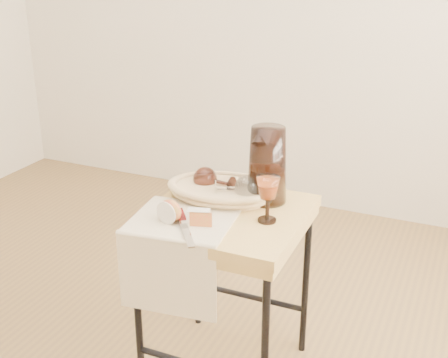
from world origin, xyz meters
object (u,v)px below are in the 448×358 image
at_px(tea_towel, 183,220).
at_px(apple_half, 171,211).
at_px(bread_basket, 223,192).
at_px(pitcher, 267,165).
at_px(goblet_lying_b, 234,188).
at_px(wine_goblet, 268,199).
at_px(side_table, 226,295).
at_px(table_knife, 184,225).
at_px(goblet_lying_a, 216,181).

height_order(tea_towel, apple_half, apple_half).
bearing_deg(bread_basket, pitcher, 9.17).
relative_size(tea_towel, goblet_lying_b, 2.23).
height_order(goblet_lying_b, wine_goblet, wine_goblet).
bearing_deg(side_table, apple_half, -129.59).
distance_m(side_table, wine_goblet, 0.42).
relative_size(bread_basket, goblet_lying_b, 2.39).
bearing_deg(table_knife, goblet_lying_a, 147.58).
height_order(side_table, tea_towel, tea_towel).
bearing_deg(apple_half, side_table, 60.82).
xyz_separation_m(goblet_lying_b, apple_half, (-0.12, -0.21, -0.01)).
height_order(bread_basket, pitcher, pitcher).
relative_size(pitcher, table_knife, 1.23).
xyz_separation_m(bread_basket, goblet_lying_b, (0.05, -0.02, 0.03)).
xyz_separation_m(tea_towel, table_knife, (0.03, -0.06, 0.01)).
bearing_deg(apple_half, pitcher, 63.63).
bearing_deg(side_table, wine_goblet, -6.22).
bearing_deg(wine_goblet, bread_basket, 152.79).
xyz_separation_m(pitcher, wine_goblet, (0.06, -0.15, -0.05)).
distance_m(goblet_lying_b, apple_half, 0.25).
height_order(side_table, pitcher, pitcher).
bearing_deg(wine_goblet, side_table, 173.78).
height_order(goblet_lying_b, apple_half, goblet_lying_b).
distance_m(bread_basket, pitcher, 0.18).
distance_m(pitcher, apple_half, 0.36).
bearing_deg(side_table, table_knife, -109.85).
bearing_deg(pitcher, wine_goblet, -85.23).
bearing_deg(bread_basket, goblet_lying_a, 143.83).
bearing_deg(tea_towel, wine_goblet, 16.22).
bearing_deg(pitcher, goblet_lying_b, -159.42).
xyz_separation_m(goblet_lying_a, wine_goblet, (0.23, -0.12, 0.02)).
bearing_deg(goblet_lying_a, side_table, 135.87).
bearing_deg(tea_towel, goblet_lying_b, 56.11).
bearing_deg(bread_basket, table_knife, -101.82).
height_order(side_table, apple_half, apple_half).
xyz_separation_m(side_table, apple_half, (-0.12, -0.15, 0.36)).
bearing_deg(side_table, tea_towel, -129.47).
bearing_deg(table_knife, goblet_lying_b, 129.43).
distance_m(pitcher, wine_goblet, 0.17).
distance_m(tea_towel, wine_goblet, 0.27).
relative_size(tea_towel, bread_basket, 0.93).
relative_size(goblet_lying_b, wine_goblet, 0.93).
xyz_separation_m(side_table, pitcher, (0.09, 0.13, 0.45)).
bearing_deg(table_knife, bread_basket, 141.23).
relative_size(goblet_lying_a, apple_half, 1.73).
bearing_deg(tea_towel, bread_basket, 70.88).
bearing_deg(tea_towel, side_table, 43.81).
bearing_deg(wine_goblet, apple_half, -153.65).
distance_m(goblet_lying_a, goblet_lying_b, 0.09).
relative_size(side_table, goblet_lying_a, 4.67).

